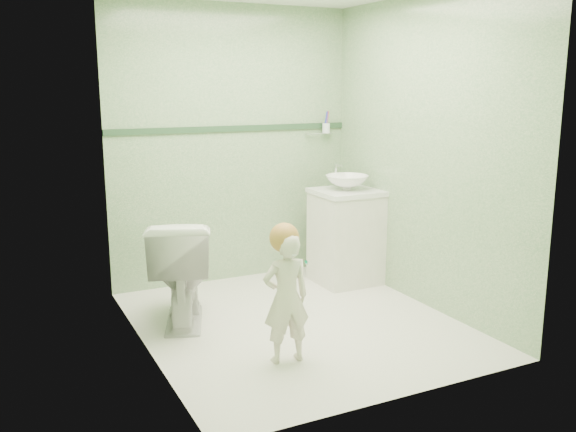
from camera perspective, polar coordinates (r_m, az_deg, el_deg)
ground at (r=4.65m, az=0.83°, el=-9.79°), size 2.50×2.50×0.00m
room_shell at (r=4.35m, az=0.88°, el=5.05°), size 2.50×2.54×2.40m
trim_stripe at (r=5.46m, az=-5.10°, el=7.99°), size 2.20×0.02×0.05m
vanity at (r=5.50m, az=5.32°, el=-2.01°), size 0.52×0.50×0.80m
counter at (r=5.42m, az=5.41°, el=2.20°), size 0.54×0.52×0.04m
basin at (r=5.41m, az=5.42°, el=3.08°), size 0.37×0.37×0.13m
faucet at (r=5.55m, az=4.44°, el=4.16°), size 0.03×0.13×0.18m
cup_holder at (r=5.80m, az=3.45°, el=8.06°), size 0.26×0.07×0.21m
toilet at (r=4.63m, az=-9.74°, el=-4.90°), size 0.68×0.88×0.79m
toddler at (r=3.91m, az=-0.17°, el=-7.54°), size 0.32×0.23×0.84m
hair_cap at (r=3.82m, az=-0.34°, el=-2.00°), size 0.19×0.19×0.19m
teal_toothbrush at (r=3.75m, az=1.57°, el=-4.20°), size 0.11×0.13×0.08m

